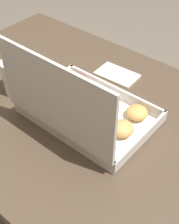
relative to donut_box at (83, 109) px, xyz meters
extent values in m
cube|color=#4C3D2D|center=(0.00, -0.04, -0.06)|extent=(1.16, 0.70, 0.03)
cylinder|color=#4C3D2D|center=(0.54, -0.34, -0.45)|extent=(0.06, 0.06, 0.74)
cube|color=white|center=(0.00, -0.03, -0.04)|extent=(0.34, 0.23, 0.01)
cube|color=beige|center=(0.00, -0.14, -0.02)|extent=(0.34, 0.01, 0.03)
cube|color=beige|center=(0.00, 0.08, -0.02)|extent=(0.34, 0.01, 0.03)
cube|color=beige|center=(-0.17, -0.03, -0.02)|extent=(0.01, 0.23, 0.03)
cube|color=beige|center=(0.17, -0.03, -0.02)|extent=(0.01, 0.23, 0.03)
cube|color=beige|center=(0.00, 0.09, 0.09)|extent=(0.34, 0.01, 0.20)
ellipsoid|color=tan|center=(-0.10, -0.10, -0.02)|extent=(0.06, 0.06, 0.03)
torus|color=white|center=(0.00, -0.09, -0.03)|extent=(0.06, 0.06, 0.02)
ellipsoid|color=pink|center=(0.11, -0.10, -0.02)|extent=(0.06, 0.06, 0.03)
ellipsoid|color=tan|center=(-0.11, -0.03, -0.02)|extent=(0.06, 0.06, 0.03)
ellipsoid|color=white|center=(0.00, -0.03, -0.02)|extent=(0.06, 0.06, 0.03)
ellipsoid|color=pink|center=(0.11, -0.03, -0.02)|extent=(0.06, 0.06, 0.03)
torus|color=pink|center=(-0.11, 0.05, -0.03)|extent=(0.06, 0.06, 0.02)
ellipsoid|color=black|center=(0.00, 0.04, -0.03)|extent=(0.06, 0.06, 0.03)
torus|color=tan|center=(0.11, 0.04, -0.03)|extent=(0.06, 0.06, 0.02)
cylinder|color=white|center=(0.24, 0.02, 0.01)|extent=(0.07, 0.07, 0.10)
cylinder|color=black|center=(0.24, 0.02, 0.05)|extent=(0.06, 0.06, 0.01)
cube|color=silver|center=(0.06, -0.23, -0.04)|extent=(0.13, 0.09, 0.01)
camera|label=1|loc=(-0.40, 0.45, 0.53)|focal=50.00mm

